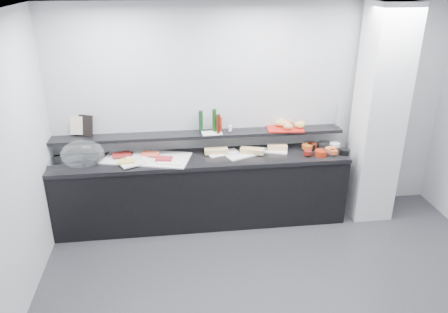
{
  "coord_description": "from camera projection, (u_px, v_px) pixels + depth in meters",
  "views": [
    {
      "loc": [
        -1.05,
        -3.2,
        3.01
      ],
      "look_at": [
        -0.45,
        1.45,
        1.0
      ],
      "focal_mm": 35.0,
      "sensor_mm": 36.0,
      "label": 1
    }
  ],
  "objects": [
    {
      "name": "bottle_green_b",
      "position": [
        214.0,
        120.0,
        5.38
      ],
      "size": [
        0.07,
        0.07,
        0.28
      ],
      "primitive_type": "cylinder",
      "rotation": [
        0.0,
        0.0,
        0.4
      ],
      "color": "#123B10",
      "rests_on": "condiment_tray"
    },
    {
      "name": "platter_salmon",
      "position": [
        138.0,
        155.0,
        5.35
      ],
      "size": [
        0.36,
        0.28,
        0.01
      ],
      "primitive_type": "cube",
      "rotation": [
        0.0,
        0.0,
        0.26
      ],
      "color": "white",
      "rests_on": "linen_runner"
    },
    {
      "name": "wall_shelf",
      "position": [
        200.0,
        134.0,
        5.41
      ],
      "size": [
        3.6,
        0.25,
        0.04
      ],
      "primitive_type": "cube",
      "color": "black",
      "rests_on": "back_wall"
    },
    {
      "name": "shaker_salt",
      "position": [
        231.0,
        128.0,
        5.44
      ],
      "size": [
        0.04,
        0.04,
        0.07
      ],
      "primitive_type": "cylinder",
      "rotation": [
        0.0,
        0.0,
        -0.41
      ],
      "color": "white",
      "rests_on": "condiment_tray"
    },
    {
      "name": "condiment_tray",
      "position": [
        212.0,
        133.0,
        5.38
      ],
      "size": [
        0.25,
        0.17,
        0.01
      ],
      "primitive_type": "cube",
      "rotation": [
        0.0,
        0.0,
        0.08
      ],
      "color": "white",
      "rests_on": "wall_shelf"
    },
    {
      "name": "framed_print",
      "position": [
        84.0,
        126.0,
        5.26
      ],
      "size": [
        0.25,
        0.17,
        0.26
      ],
      "primitive_type": "cube",
      "rotation": [
        -0.21,
        0.0,
        -0.43
      ],
      "color": "black",
      "rests_on": "wall_shelf"
    },
    {
      "name": "tongs_right",
      "position": [
        264.0,
        151.0,
        5.48
      ],
      "size": [
        0.14,
        0.1,
        0.01
      ],
      "primitive_type": "cylinder",
      "rotation": [
        0.0,
        1.57,
        0.59
      ],
      "color": "#B9BBC1",
      "rests_on": "sandwich_plate_right"
    },
    {
      "name": "ground",
      "position": [
        289.0,
        307.0,
        4.23
      ],
      "size": [
        5.0,
        5.0,
        0.0
      ],
      "primitive_type": "plane",
      "color": "#2D2D30",
      "rests_on": "ground"
    },
    {
      "name": "fill_glass_cream",
      "position": [
        335.0,
        145.0,
        5.58
      ],
      "size": [
        0.17,
        0.17,
        0.05
      ],
      "primitive_type": "cylinder",
      "rotation": [
        0.0,
        0.0,
        -0.42
      ],
      "color": "white",
      "rests_on": "bowl_glass_cream"
    },
    {
      "name": "buffet_cabinet",
      "position": [
        202.0,
        191.0,
        5.53
      ],
      "size": [
        3.6,
        0.6,
        0.85
      ],
      "primitive_type": "cube",
      "color": "black",
      "rests_on": "ground"
    },
    {
      "name": "sandwich_food_right",
      "position": [
        277.0,
        147.0,
        5.51
      ],
      "size": [
        0.26,
        0.13,
        0.06
      ],
      "primitive_type": "cube",
      "rotation": [
        0.0,
        0.0,
        -0.16
      ],
      "color": "#E5BB78",
      "rests_on": "sandwich_plate_right"
    },
    {
      "name": "linen_runner",
      "position": [
        147.0,
        158.0,
        5.29
      ],
      "size": [
        1.11,
        0.74,
        0.01
      ],
      "primitive_type": "cube",
      "rotation": [
        0.0,
        0.0,
        -0.27
      ],
      "color": "silver",
      "rests_on": "counter_top"
    },
    {
      "name": "food_meat_b",
      "position": [
        164.0,
        159.0,
        5.19
      ],
      "size": [
        0.21,
        0.15,
        0.02
      ],
      "primitive_type": "cube",
      "rotation": [
        0.0,
        0.0,
        -0.2
      ],
      "color": "maroon",
      "rests_on": "platter_meat_b"
    },
    {
      "name": "food_salmon",
      "position": [
        150.0,
        154.0,
        5.33
      ],
      "size": [
        0.23,
        0.18,
        0.02
      ],
      "primitive_type": "cube",
      "rotation": [
        0.0,
        0.0,
        -0.3
      ],
      "color": "#EE5030",
      "rests_on": "platter_salmon"
    },
    {
      "name": "bottle_hot",
      "position": [
        220.0,
        124.0,
        5.39
      ],
      "size": [
        0.05,
        0.05,
        0.18
      ],
      "primitive_type": "cylinder",
      "rotation": [
        0.0,
        0.0,
        -0.0
      ],
      "color": "#A6130B",
      "rests_on": "condiment_tray"
    },
    {
      "name": "bowl_black_fruit",
      "position": [
        345.0,
        152.0,
        5.41
      ],
      "size": [
        0.16,
        0.16,
        0.07
      ],
      "primitive_type": "cylinder",
      "rotation": [
        0.0,
        0.0,
        -0.27
      ],
      "color": "black",
      "rests_on": "counter_top"
    },
    {
      "name": "bread_roll_s",
      "position": [
        288.0,
        127.0,
        5.43
      ],
      "size": [
        0.13,
        0.09,
        0.08
      ],
      "primitive_type": "ellipsoid",
      "rotation": [
        0.0,
        0.0,
        -0.15
      ],
      "color": "tan",
      "rests_on": "bread_tray"
    },
    {
      "name": "fill_glass_salmon",
      "position": [
        330.0,
        150.0,
        5.43
      ],
      "size": [
        0.17,
        0.17,
        0.05
      ],
      "primitive_type": "cylinder",
      "rotation": [
        0.0,
        0.0,
        0.33
      ],
      "color": "orange",
      "rests_on": "bowl_glass_salmon"
    },
    {
      "name": "fill_black_jam",
      "position": [
        312.0,
        145.0,
        5.57
      ],
      "size": [
        0.15,
        0.15,
        0.05
      ],
      "primitive_type": "cylinder",
      "rotation": [
        0.0,
        0.0,
        0.37
      ],
      "color": "#5D1A0D",
      "rests_on": "bowl_black_jam"
    },
    {
      "name": "sandwich_plate_left",
      "position": [
        223.0,
        153.0,
        5.44
      ],
      "size": [
        0.42,
        0.27,
        0.01
      ],
      "primitive_type": "cube",
      "rotation": [
        0.0,
        0.0,
        0.3
      ],
      "color": "white",
      "rests_on": "counter_top"
    },
    {
      "name": "back_wall",
      "position": [
        254.0,
        112.0,
        5.52
      ],
      "size": [
        5.0,
        0.02,
        2.7
      ],
      "primitive_type": "cube",
      "color": "#A9ACB0",
      "rests_on": "ground"
    },
    {
      "name": "ceiling",
      "position": [
        311.0,
        16.0,
        3.16
      ],
      "size": [
        5.0,
        5.0,
        0.0
      ],
      "primitive_type": "plane",
      "color": "white",
      "rests_on": "back_wall"
    },
    {
      "name": "bowl_glass_cream",
      "position": [
        325.0,
        145.0,
        5.61
      ],
      "size": [
        0.22,
        0.22,
        0.07
      ],
      "primitive_type": "cylinder",
      "rotation": [
        0.0,
        0.0,
        -0.16
      ],
      "color": "silver",
      "rests_on": "counter_top"
    },
    {
      "name": "bread_roll_se",
      "position": [
        300.0,
        125.0,
        5.48
      ],
      "size": [
        0.14,
        0.11,
        0.08
      ],
      "primitive_type": "ellipsoid",
      "rotation": [
        0.0,
        0.0,
        -0.3
      ],
      "color": "tan",
      "rests_on": "bread_tray"
    },
    {
      "name": "platter_meat_b",
      "position": [
        171.0,
        161.0,
        5.17
      ],
      "size": [
        0.36,
        0.29,
        0.01
      ],
      "primitive_type": "cube",
      "rotation": [
        0.0,
        0.0,
        -0.28
      ],
      "color": "white",
      "rests_on": "linen_runner"
    },
    {
      "name": "food_cheese",
      "position": [
        126.0,
        161.0,
        5.11
      ],
      "size": [
        0.2,
        0.14,
        0.02
      ],
      "primitive_type": "cube",
      "rotation": [
        0.0,
        0.0,
        0.09
      ],
      "color": "gold",
      "rests_on": "platter_cheese"
    },
    {
      "name": "counter_top",
      "position": [
        201.0,
        159.0,
        5.35
      ],
      "size": [
        3.62,
        0.62,
        0.05
      ],
      "primitive_type": "cube",
      "color": "black",
      "rests_on": "buffet_cabinet"
    },
    {
      "name": "bowl_glass_fruit",
      "position": [
        310.0,
        145.0,
        5.6
      ],
      "size": [
        0.19,
        0.19,
        0.07
      ],
      "primitive_type": "cylinder",
      "rotation": [
        0.0,
        0.0,
        0.16
      ],
      "color": "white",
      "rests_on": "counter_top"
    },
    {
      "name": "shaker_pepper",
      "position": [
        230.0,
        129.0,
        5.4
      ],
      "size": [
        0.04,
        0.04,
        0.07
      ],
      "primitive_type": "cylinder",
      "rotation": [
        0.0,
        0.0,
        0.26
      ],
      "color": "white",
      "rests_on": "condiment_tray"
    },
    {
      "name": "bread_roll_mide",
      "position": [
        300.0,
        124.0,
        5.53
      ],
      "size": [
        0.17,
        0.12,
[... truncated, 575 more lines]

